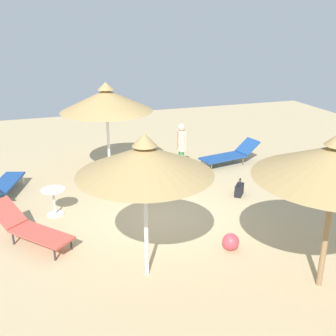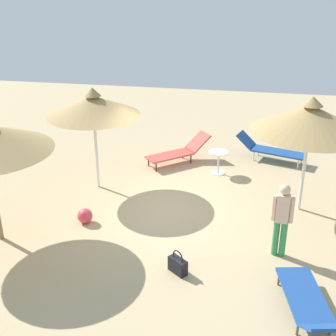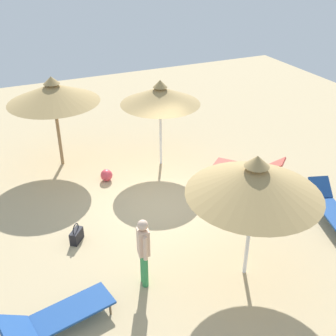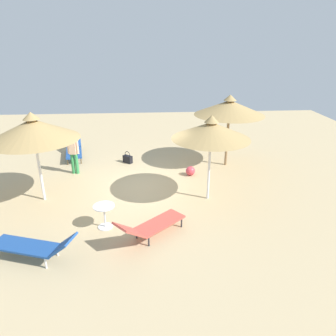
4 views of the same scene
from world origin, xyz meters
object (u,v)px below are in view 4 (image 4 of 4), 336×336
object	(u,v)px
handbag	(128,159)
beach_ball	(190,171)
parasol_umbrella_far_left	(33,129)
lounge_chair_back	(150,225)
parasol_umbrella_near_right	(230,108)
side_table_round	(104,213)
lounge_chair_front	(35,246)
person_standing_near_left	(73,151)
parasol_umbrella_edge	(211,130)
lounge_chair_center	(74,149)

from	to	relation	value
handbag	beach_ball	size ratio (longest dim) A/B	1.41
parasol_umbrella_far_left	lounge_chair_back	bearing A→B (deg)	-124.79
parasol_umbrella_near_right	side_table_round	size ratio (longest dim) A/B	4.25
parasol_umbrella_far_left	handbag	bearing A→B (deg)	-39.47
parasol_umbrella_far_left	beach_ball	world-z (taller)	parasol_umbrella_far_left
lounge_chair_back	handbag	size ratio (longest dim) A/B	3.81
parasol_umbrella_far_left	side_table_round	xyz separation A→B (m)	(-1.76, -2.14, -1.87)
side_table_round	beach_ball	bearing A→B (deg)	-39.93
parasol_umbrella_far_left	beach_ball	size ratio (longest dim) A/B	8.06
side_table_round	beach_ball	world-z (taller)	side_table_round
parasol_umbrella_near_right	lounge_chair_back	bearing A→B (deg)	147.25
lounge_chair_front	parasol_umbrella_far_left	bearing A→B (deg)	12.77
parasol_umbrella_near_right	handbag	xyz separation A→B (m)	(0.49, 4.01, -2.18)
handbag	side_table_round	distance (m)	4.85
person_standing_near_left	beach_ball	xyz separation A→B (m)	(-0.50, -4.37, -0.73)
parasol_umbrella_near_right	side_table_round	distance (m)	6.45
beach_ball	side_table_round	bearing A→B (deg)	140.07
lounge_chair_front	side_table_round	size ratio (longest dim) A/B	3.23
beach_ball	handbag	bearing A→B (deg)	58.81
parasol_umbrella_far_left	lounge_chair_back	xyz separation A→B (m)	(-2.34, -3.37, -1.96)
parasol_umbrella_edge	beach_ball	bearing A→B (deg)	9.23
lounge_chair_back	handbag	distance (m)	5.48
parasol_umbrella_edge	parasol_umbrella_near_right	bearing A→B (deg)	-24.04
handbag	side_table_round	bearing A→B (deg)	175.52
lounge_chair_back	parasol_umbrella_near_right	bearing A→B (deg)	-32.75
parasol_umbrella_far_left	beach_ball	distance (m)	5.63
parasol_umbrella_far_left	side_table_round	size ratio (longest dim) A/B	4.26
parasol_umbrella_far_left	parasol_umbrella_edge	xyz separation A→B (m)	(-0.29, -5.26, -0.05)
parasol_umbrella_far_left	parasol_umbrella_edge	world-z (taller)	parasol_umbrella_far_left
parasol_umbrella_edge	lounge_chair_back	xyz separation A→B (m)	(-2.05, 1.88, -1.90)
lounge_chair_back	handbag	xyz separation A→B (m)	(5.40, 0.85, -0.20)
parasol_umbrella_near_right	lounge_chair_center	size ratio (longest dim) A/B	1.33
parasol_umbrella_edge	beach_ball	distance (m)	2.84
parasol_umbrella_near_right	handbag	bearing A→B (deg)	83.04
person_standing_near_left	beach_ball	size ratio (longest dim) A/B	4.58
parasol_umbrella_near_right	handbag	world-z (taller)	parasol_umbrella_near_right
person_standing_near_left	parasol_umbrella_near_right	bearing A→B (deg)	-85.38
parasol_umbrella_far_left	side_table_round	world-z (taller)	parasol_umbrella_far_left
parasol_umbrella_near_right	beach_ball	bearing A→B (deg)	121.77
parasol_umbrella_edge	handbag	size ratio (longest dim) A/B	5.49
parasol_umbrella_near_right	person_standing_near_left	bearing A→B (deg)	94.62
lounge_chair_center	lounge_chair_front	xyz separation A→B (m)	(-6.98, -0.53, 0.02)
parasol_umbrella_near_right	parasol_umbrella_edge	world-z (taller)	parasol_umbrella_near_right
parasol_umbrella_far_left	beach_ball	bearing A→B (deg)	-72.19
parasol_umbrella_far_left	person_standing_near_left	size ratio (longest dim) A/B	1.76
parasol_umbrella_edge	lounge_chair_front	distance (m)	5.66
parasol_umbrella_far_left	lounge_chair_center	xyz separation A→B (m)	(3.96, -0.15, -1.98)
lounge_chair_center	beach_ball	distance (m)	5.35
parasol_umbrella_edge	side_table_round	world-z (taller)	parasol_umbrella_edge
handbag	beach_ball	bearing A→B (deg)	-121.19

